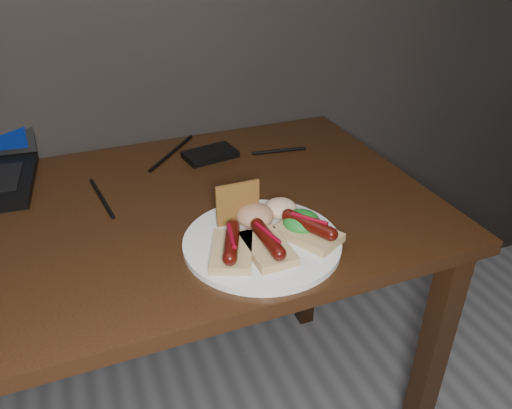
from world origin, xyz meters
name	(u,v)px	position (x,y,z in m)	size (l,w,h in m)	color
desk	(102,258)	(0.00, 1.38, 0.66)	(1.40, 0.70, 0.75)	#351E0D
hard_drive	(210,154)	(0.30, 1.58, 0.76)	(0.13, 0.08, 0.02)	black
desk_cables	(97,185)	(0.02, 1.53, 0.75)	(1.08, 0.36, 0.01)	black
plate	(262,242)	(0.28, 1.19, 0.76)	(0.29, 0.29, 0.01)	silver
bread_sausage_left	(232,247)	(0.21, 1.16, 0.78)	(0.11, 0.13, 0.04)	tan
bread_sausage_center	(268,244)	(0.27, 1.15, 0.78)	(0.07, 0.12, 0.04)	tan
bread_sausage_right	(309,230)	(0.36, 1.16, 0.78)	(0.11, 0.13, 0.04)	tan
crispbread	(238,203)	(0.26, 1.26, 0.80)	(0.09, 0.01, 0.09)	olive
salad_greens	(302,222)	(0.36, 1.19, 0.78)	(0.07, 0.07, 0.04)	#105317
salsa_mound	(255,216)	(0.29, 1.24, 0.78)	(0.07, 0.07, 0.04)	maroon
coleslaw_mound	(281,208)	(0.34, 1.25, 0.78)	(0.06, 0.06, 0.04)	beige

